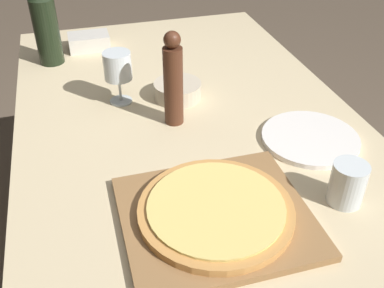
{
  "coord_description": "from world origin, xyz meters",
  "views": [
    {
      "loc": [
        -0.29,
        -0.96,
        1.43
      ],
      "look_at": [
        -0.05,
        -0.11,
        0.79
      ],
      "focal_mm": 42.0,
      "sensor_mm": 36.0,
      "label": 1
    }
  ],
  "objects_px": {
    "pepper_mill": "(173,81)",
    "wine_glass": "(118,67)",
    "wine_bottle": "(46,25)",
    "small_bowl": "(176,90)",
    "pizza": "(216,209)"
  },
  "relations": [
    {
      "from": "wine_glass",
      "to": "small_bowl",
      "type": "height_order",
      "value": "wine_glass"
    },
    {
      "from": "pepper_mill",
      "to": "small_bowl",
      "type": "distance_m",
      "value": 0.17
    },
    {
      "from": "pepper_mill",
      "to": "wine_glass",
      "type": "bearing_deg",
      "value": 130.07
    },
    {
      "from": "pepper_mill",
      "to": "small_bowl",
      "type": "bearing_deg",
      "value": 73.38
    },
    {
      "from": "pizza",
      "to": "small_bowl",
      "type": "bearing_deg",
      "value": 84.81
    },
    {
      "from": "wine_glass",
      "to": "small_bowl",
      "type": "distance_m",
      "value": 0.19
    },
    {
      "from": "pizza",
      "to": "pepper_mill",
      "type": "relative_size",
      "value": 1.24
    },
    {
      "from": "wine_bottle",
      "to": "wine_glass",
      "type": "bearing_deg",
      "value": -60.73
    },
    {
      "from": "small_bowl",
      "to": "pizza",
      "type": "bearing_deg",
      "value": -95.19
    },
    {
      "from": "pizza",
      "to": "wine_bottle",
      "type": "relative_size",
      "value": 0.98
    },
    {
      "from": "pizza",
      "to": "small_bowl",
      "type": "distance_m",
      "value": 0.54
    },
    {
      "from": "pizza",
      "to": "wine_bottle",
      "type": "xyz_separation_m",
      "value": [
        -0.31,
        0.9,
        0.11
      ]
    },
    {
      "from": "wine_bottle",
      "to": "small_bowl",
      "type": "relative_size",
      "value": 2.33
    },
    {
      "from": "wine_glass",
      "to": "pepper_mill",
      "type": "bearing_deg",
      "value": -49.93
    },
    {
      "from": "pizza",
      "to": "pepper_mill",
      "type": "bearing_deg",
      "value": 88.69
    }
  ]
}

